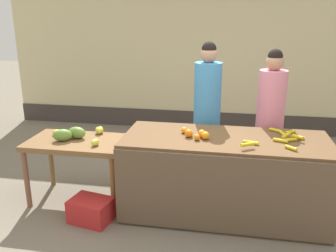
{
  "coord_description": "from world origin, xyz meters",
  "views": [
    {
      "loc": [
        0.44,
        -3.76,
        2.2
      ],
      "look_at": [
        -0.27,
        0.15,
        0.96
      ],
      "focal_mm": 38.68,
      "sensor_mm": 36.0,
      "label": 1
    }
  ],
  "objects": [
    {
      "name": "mango_papaya_pile",
      "position": [
        -1.39,
        0.04,
        0.83
      ],
      "size": [
        0.71,
        0.57,
        0.14
      ],
      "color": "#D5D14B",
      "rests_on": "side_table_wooden"
    },
    {
      "name": "vendor_woman_blue_shirt",
      "position": [
        0.14,
        0.7,
        0.95
      ],
      "size": [
        0.34,
        0.34,
        1.87
      ],
      "color": "#33333D",
      "rests_on": "ground"
    },
    {
      "name": "orange_pile",
      "position": [
        0.07,
        -0.04,
        0.95
      ],
      "size": [
        0.33,
        0.28,
        0.09
      ],
      "color": "orange",
      "rests_on": "fruit_stall_counter"
    },
    {
      "name": "fruit_stall_counter",
      "position": [
        0.4,
        -0.01,
        0.45
      ],
      "size": [
        2.23,
        0.93,
        0.91
      ],
      "color": "brown",
      "rests_on": "ground"
    },
    {
      "name": "vendor_woman_pink_shirt",
      "position": [
        0.92,
        0.71,
        0.91
      ],
      "size": [
        0.34,
        0.34,
        1.8
      ],
      "color": "#33333D",
      "rests_on": "ground"
    },
    {
      "name": "banana_bunch_pile",
      "position": [
        0.97,
        0.02,
        0.93
      ],
      "size": [
        0.68,
        0.72,
        0.07
      ],
      "color": "gold",
      "rests_on": "fruit_stall_counter"
    },
    {
      "name": "side_table_wooden",
      "position": [
        -1.33,
        0.0,
        0.67
      ],
      "size": [
        1.15,
        0.69,
        0.77
      ],
      "color": "brown",
      "rests_on": "ground"
    },
    {
      "name": "produce_crate",
      "position": [
        -1.02,
        -0.45,
        0.13
      ],
      "size": [
        0.5,
        0.4,
        0.26
      ],
      "primitive_type": "cube",
      "rotation": [
        0.0,
        0.0,
        -0.2
      ],
      "color": "red",
      "rests_on": "ground"
    },
    {
      "name": "ground_plane",
      "position": [
        0.0,
        0.0,
        0.0
      ],
      "size": [
        24.0,
        24.0,
        0.0
      ],
      "primitive_type": "plane",
      "color": "#756B5B"
    },
    {
      "name": "market_wall_back",
      "position": [
        0.0,
        3.15,
        1.43
      ],
      "size": [
        7.83,
        0.23,
        2.91
      ],
      "color": "beige",
      "rests_on": "ground"
    },
    {
      "name": "produce_sack",
      "position": [
        -0.51,
        0.77,
        0.28
      ],
      "size": [
        0.42,
        0.45,
        0.56
      ],
      "primitive_type": "ellipsoid",
      "rotation": [
        0.0,
        0.0,
        1.14
      ],
      "color": "maroon",
      "rests_on": "ground"
    }
  ]
}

